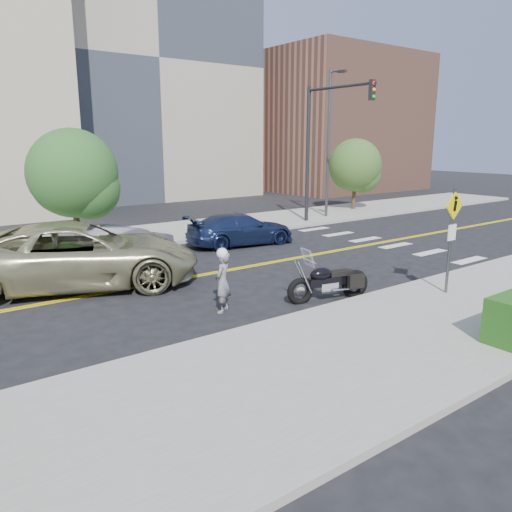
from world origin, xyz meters
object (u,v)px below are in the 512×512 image
(motorcyclist, at_px, (223,280))
(parked_car_silver, at_px, (126,244))
(pedestrian_sign, at_px, (452,230))
(suv, at_px, (80,255))
(motorcycle, at_px, (329,273))
(parked_car_blue, at_px, (241,229))

(motorcyclist, relative_size, parked_car_silver, 0.42)
(pedestrian_sign, height_order, suv, pedestrian_sign)
(pedestrian_sign, xyz_separation_m, motorcycle, (-2.83, 1.89, -1.20))
(pedestrian_sign, relative_size, suv, 0.42)
(motorcyclist, relative_size, suv, 0.24)
(suv, bearing_deg, parked_car_silver, -24.87)
(pedestrian_sign, xyz_separation_m, suv, (-8.02, 7.37, -0.97))
(motorcycle, bearing_deg, pedestrian_sign, -20.79)
(motorcycle, bearing_deg, parked_car_silver, 122.84)
(motorcyclist, distance_m, parked_car_blue, 8.71)
(motorcycle, xyz_separation_m, suv, (-5.19, 5.49, 0.23))
(motorcyclist, xyz_separation_m, motorcycle, (2.98, -0.91, -0.09))
(pedestrian_sign, bearing_deg, parked_car_blue, 92.63)
(parked_car_silver, bearing_deg, motorcycle, 175.59)
(motorcycle, height_order, parked_car_silver, motorcycle)
(motorcyclist, bearing_deg, motorcycle, 127.96)
(motorcyclist, bearing_deg, parked_car_blue, -163.15)
(parked_car_silver, distance_m, parked_car_blue, 5.20)
(motorcyclist, bearing_deg, suv, -99.26)
(suv, xyz_separation_m, parked_car_silver, (2.38, 2.28, -0.32))
(pedestrian_sign, bearing_deg, parked_car_silver, 120.30)
(motorcyclist, xyz_separation_m, suv, (-2.21, 4.57, 0.13))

